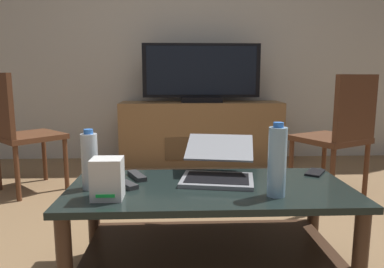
{
  "coord_description": "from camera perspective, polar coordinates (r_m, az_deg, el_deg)",
  "views": [
    {
      "loc": [
        -0.05,
        -1.57,
        0.91
      ],
      "look_at": [
        0.04,
        0.43,
        0.58
      ],
      "focal_mm": 33.24,
      "sensor_mm": 36.0,
      "label": 1
    }
  ],
  "objects": [
    {
      "name": "back_wall",
      "position": [
        4.01,
        -1.84,
        16.33
      ],
      "size": [
        6.4,
        0.12,
        2.8
      ],
      "primitive_type": "cube",
      "color": "beige",
      "rests_on": "ground"
    },
    {
      "name": "coffee_table",
      "position": [
        1.62,
        2.83,
        -12.84
      ],
      "size": [
        1.23,
        0.57,
        0.43
      ],
      "color": "black",
      "rests_on": "ground"
    },
    {
      "name": "media_cabinet",
      "position": [
        3.72,
        1.47,
        0.19
      ],
      "size": [
        1.66,
        0.41,
        0.64
      ],
      "color": "olive",
      "rests_on": "ground"
    },
    {
      "name": "television",
      "position": [
        3.65,
        1.53,
        9.56
      ],
      "size": [
        1.19,
        0.2,
        0.59
      ],
      "color": "black",
      "rests_on": "media_cabinet"
    },
    {
      "name": "dining_chair",
      "position": [
        2.79,
        22.6,
        0.43
      ],
      "size": [
        0.59,
        0.59,
        0.92
      ],
      "color": "#59331E",
      "rests_on": "ground"
    },
    {
      "name": "side_chair",
      "position": [
        3.05,
        -26.14,
        0.9
      ],
      "size": [
        0.62,
        0.62,
        0.93
      ],
      "color": "#59331E",
      "rests_on": "ground"
    },
    {
      "name": "laptop",
      "position": [
        1.68,
        4.22,
        -5.14
      ],
      "size": [
        0.39,
        0.45,
        0.18
      ],
      "color": "gray",
      "rests_on": "coffee_table"
    },
    {
      "name": "router_box",
      "position": [
        1.44,
        -13.41,
        -6.98
      ],
      "size": [
        0.12,
        0.11,
        0.16
      ],
      "color": "white",
      "rests_on": "coffee_table"
    },
    {
      "name": "water_bottle_near",
      "position": [
        1.45,
        13.49,
        -4.28
      ],
      "size": [
        0.07,
        0.07,
        0.3
      ],
      "color": "#99C6E5",
      "rests_on": "coffee_table"
    },
    {
      "name": "water_bottle_far",
      "position": [
        1.57,
        -16.09,
        -4.15
      ],
      "size": [
        0.07,
        0.07,
        0.26
      ],
      "color": "silver",
      "rests_on": "coffee_table"
    },
    {
      "name": "cell_phone",
      "position": [
        1.87,
        19.15,
        -5.84
      ],
      "size": [
        0.14,
        0.16,
        0.01
      ],
      "primitive_type": "cube",
      "rotation": [
        0.0,
        0.0,
        -0.6
      ],
      "color": "black",
      "rests_on": "coffee_table"
    },
    {
      "name": "tv_remote",
      "position": [
        1.6,
        -10.65,
        -7.83
      ],
      "size": [
        0.13,
        0.16,
        0.02
      ],
      "primitive_type": "cube",
      "rotation": [
        0.0,
        0.0,
        0.63
      ],
      "color": "#2D2D30",
      "rests_on": "coffee_table"
    },
    {
      "name": "soundbar_remote",
      "position": [
        1.72,
        -8.83,
        -6.62
      ],
      "size": [
        0.11,
        0.16,
        0.02
      ],
      "primitive_type": "cube",
      "rotation": [
        0.0,
        0.0,
        0.43
      ],
      "color": "#2D2D30",
      "rests_on": "coffee_table"
    }
  ]
}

